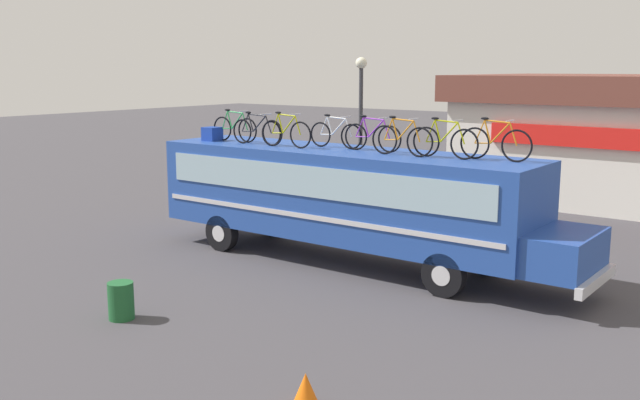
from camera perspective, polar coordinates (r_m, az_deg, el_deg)
ground_plane at (r=19.02m, az=1.62°, el=-4.79°), size 120.00×120.00×0.00m
bus at (r=18.50m, az=2.25°, el=0.36°), size 11.83×2.52×2.92m
luggage_bag_1 at (r=20.96m, az=-8.51°, el=5.18°), size 0.45×0.45×0.39m
rooftop_bicycle_1 at (r=20.60m, az=-6.75°, el=5.65°), size 1.66×0.44×0.91m
rooftop_bicycle_2 at (r=19.72m, az=-5.04°, el=5.45°), size 1.72×0.44×0.89m
rooftop_bicycle_3 at (r=19.01m, az=-2.70°, el=5.34°), size 1.65×0.44×0.93m
rooftop_bicycle_4 at (r=18.82m, az=1.24°, el=5.23°), size 1.64×0.44×0.87m
rooftop_bicycle_5 at (r=18.12m, az=4.15°, el=5.03°), size 1.67×0.44×0.90m
rooftop_bicycle_6 at (r=17.27m, az=6.47°, el=4.78°), size 1.67×0.44×0.94m
rooftop_bicycle_7 at (r=16.93m, az=9.82°, el=4.58°), size 1.68×0.44×0.94m
rooftop_bicycle_8 at (r=16.72m, az=13.67°, el=4.40°), size 1.73×0.44×0.97m
roadside_building at (r=30.23m, az=21.64°, el=4.81°), size 10.10×9.18×4.70m
trash_bin at (r=15.16m, az=-15.44°, el=-7.67°), size 0.52×0.52×0.76m
traffic_cone at (r=11.21m, az=-1.14°, el=-14.64°), size 0.40×0.40×0.49m
street_lamp at (r=24.69m, az=3.24°, el=6.91°), size 0.39×0.39×5.33m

